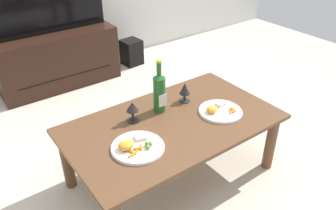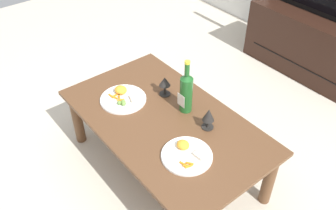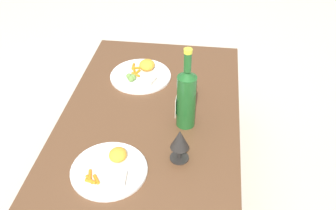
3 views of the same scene
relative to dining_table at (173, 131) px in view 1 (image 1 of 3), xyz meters
The scene contains 10 objects.
ground_plane 0.37m from the dining_table, ahead, with size 6.40×6.40×0.00m, color beige.
dining_table is the anchor object (origin of this frame).
tv_stand 1.77m from the dining_table, 93.59° to the left, with size 1.14×0.48×0.54m.
tv_screen 1.82m from the dining_table, 93.59° to the left, with size 1.08×0.05×0.54m.
floor_speaker 1.90m from the dining_table, 67.35° to the left, with size 0.20×0.20×0.28m, color black.
wine_bottle 0.26m from the dining_table, 86.00° to the left, with size 0.08×0.08×0.36m.
goblet_left 0.29m from the dining_table, 141.51° to the left, with size 0.07×0.07×0.13m.
goblet_right 0.30m from the dining_table, 35.51° to the left, with size 0.07×0.07×0.14m.
dinner_plate_left 0.34m from the dining_table, 163.98° to the right, with size 0.30×0.30×0.06m.
dinner_plate_right 0.33m from the dining_table, 16.42° to the right, with size 0.28×0.28×0.05m.
Camera 1 is at (-1.04, -1.37, 1.61)m, focal length 36.12 mm.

